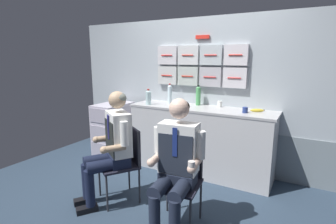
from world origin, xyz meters
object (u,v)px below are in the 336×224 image
at_px(paper_cup_blue, 245,110).
at_px(snack_banana, 257,110).
at_px(service_trolley, 114,129).
at_px(crew_member_right, 176,161).
at_px(folding_chair_left, 126,156).
at_px(folding_chair_right, 181,172).
at_px(sparkling_bottle_green, 198,96).
at_px(crew_member_left, 112,143).

height_order(paper_cup_blue, snack_banana, paper_cup_blue).
distance_m(service_trolley, crew_member_right, 2.10).
xyz_separation_m(folding_chair_left, folding_chair_right, (0.73, -0.07, 0.00)).
bearing_deg(paper_cup_blue, sparkling_bottle_green, 163.35).
height_order(sparkling_bottle_green, paper_cup_blue, sparkling_bottle_green).
relative_size(folding_chair_left, paper_cup_blue, 11.65).
height_order(folding_chair_right, snack_banana, snack_banana).
bearing_deg(folding_chair_left, folding_chair_right, -5.51).
bearing_deg(service_trolley, crew_member_right, -33.62).
relative_size(crew_member_left, folding_chair_right, 1.51).
relative_size(folding_chair_left, crew_member_left, 0.66).
distance_m(crew_member_left, crew_member_right, 0.84).
xyz_separation_m(crew_member_left, snack_banana, (1.27, 1.27, 0.27)).
relative_size(service_trolley, sparkling_bottle_green, 3.05).
relative_size(folding_chair_left, crew_member_right, 0.67).
xyz_separation_m(folding_chair_left, crew_member_left, (-0.09, -0.13, 0.18)).
bearing_deg(paper_cup_blue, crew_member_right, -104.18).
bearing_deg(crew_member_left, paper_cup_blue, 44.72).
height_order(folding_chair_right, sparkling_bottle_green, sparkling_bottle_green).
distance_m(crew_member_left, paper_cup_blue, 1.64).
relative_size(service_trolley, crew_member_left, 0.71).
bearing_deg(folding_chair_right, paper_cup_blue, 72.77).
xyz_separation_m(folding_chair_left, sparkling_bottle_green, (0.35, 1.22, 0.56)).
xyz_separation_m(service_trolley, snack_banana, (2.17, 0.21, 0.48)).
bearing_deg(folding_chair_left, crew_member_left, -123.93).
bearing_deg(sparkling_bottle_green, service_trolley, -167.63).
distance_m(folding_chair_right, snack_banana, 1.36).
bearing_deg(sparkling_bottle_green, snack_banana, -5.58).
bearing_deg(crew_member_right, paper_cup_blue, 75.82).
bearing_deg(sparkling_bottle_green, crew_member_left, -107.92).
bearing_deg(folding_chair_left, sparkling_bottle_green, 74.06).
xyz_separation_m(folding_chair_right, crew_member_right, (0.02, -0.16, 0.17)).
distance_m(service_trolley, snack_banana, 2.23).
xyz_separation_m(crew_member_right, paper_cup_blue, (0.31, 1.24, 0.29)).
relative_size(sparkling_bottle_green, snack_banana, 1.68).
distance_m(crew_member_right, sparkling_bottle_green, 1.55).
distance_m(sparkling_bottle_green, paper_cup_blue, 0.75).
xyz_separation_m(crew_member_right, snack_banana, (0.43, 1.37, 0.27)).
height_order(service_trolley, folding_chair_left, service_trolley).
bearing_deg(paper_cup_blue, folding_chair_left, -136.51).
bearing_deg(folding_chair_left, crew_member_right, -17.00).
bearing_deg(service_trolley, snack_banana, 5.59).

